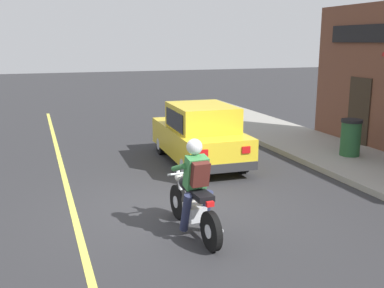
{
  "coord_description": "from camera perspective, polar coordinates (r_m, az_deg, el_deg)",
  "views": [
    {
      "loc": [
        -2.34,
        -7.8,
        3.14
      ],
      "look_at": [
        0.84,
        1.18,
        0.95
      ],
      "focal_mm": 42.0,
      "sensor_mm": 36.0,
      "label": 1
    }
  ],
  "objects": [
    {
      "name": "car_hatchback",
      "position": [
        11.66,
        0.97,
        1.19
      ],
      "size": [
        1.76,
        3.83,
        1.57
      ],
      "color": "black",
      "rests_on": "ground"
    },
    {
      "name": "sidewalk_curb",
      "position": [
        13.66,
        15.86,
        -0.55
      ],
      "size": [
        2.6,
        22.0,
        0.14
      ],
      "primitive_type": "cube",
      "color": "gray",
      "rests_on": "ground"
    },
    {
      "name": "motorcycle_with_rider",
      "position": [
        7.42,
        0.26,
        -6.45
      ],
      "size": [
        0.57,
        2.02,
        1.62
      ],
      "color": "black",
      "rests_on": "ground"
    },
    {
      "name": "lane_stripe",
      "position": [
        11.26,
        -15.99,
        -3.75
      ],
      "size": [
        0.12,
        19.8,
        0.01
      ],
      "primitive_type": "cube",
      "color": "#D1C64C",
      "rests_on": "ground"
    },
    {
      "name": "ground_plane",
      "position": [
        8.73,
        -2.63,
        -8.16
      ],
      "size": [
        80.0,
        80.0,
        0.0
      ],
      "primitive_type": "plane",
      "color": "#2B2B2D"
    },
    {
      "name": "trash_bin",
      "position": [
        12.7,
        19.5,
        0.82
      ],
      "size": [
        0.56,
        0.56,
        0.98
      ],
      "color": "#23512D",
      "rests_on": "sidewalk_curb"
    }
  ]
}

